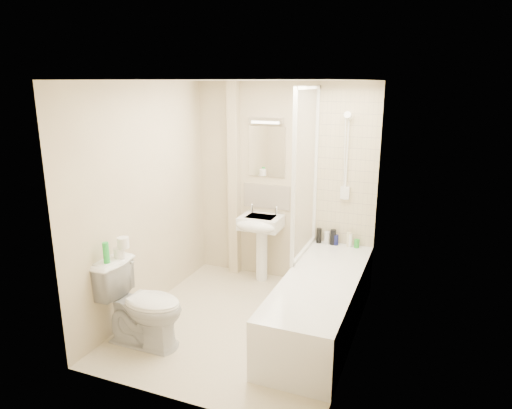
% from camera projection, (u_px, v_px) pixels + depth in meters
% --- Properties ---
extents(floor, '(2.50, 2.50, 0.00)m').
position_uv_depth(floor, '(243.00, 324.00, 4.65)').
color(floor, beige).
rests_on(floor, ground).
extents(wall_back, '(2.20, 0.02, 2.40)m').
position_uv_depth(wall_back, '(283.00, 184.00, 5.46)').
color(wall_back, beige).
rests_on(wall_back, ground).
extents(wall_left, '(0.02, 2.50, 2.40)m').
position_uv_depth(wall_left, '(145.00, 200.00, 4.73)').
color(wall_left, beige).
rests_on(wall_left, ground).
extents(wall_right, '(0.02, 2.50, 2.40)m').
position_uv_depth(wall_right, '(358.00, 223.00, 3.95)').
color(wall_right, beige).
rests_on(wall_right, ground).
extents(ceiling, '(2.20, 2.50, 0.02)m').
position_uv_depth(ceiling, '(241.00, 80.00, 4.03)').
color(ceiling, white).
rests_on(ceiling, wall_back).
extents(tile_back, '(0.70, 0.01, 1.75)m').
position_uv_depth(tile_back, '(347.00, 170.00, 5.12)').
color(tile_back, beige).
rests_on(tile_back, wall_back).
extents(tile_right, '(0.01, 2.10, 1.75)m').
position_uv_depth(tile_right, '(362.00, 193.00, 4.07)').
color(tile_right, beige).
rests_on(tile_right, wall_right).
extents(pipe_boxing, '(0.12, 0.12, 2.40)m').
position_uv_depth(pipe_boxing, '(234.00, 181.00, 5.63)').
color(pipe_boxing, beige).
rests_on(pipe_boxing, ground).
extents(splashback, '(0.60, 0.02, 0.30)m').
position_uv_depth(splashback, '(267.00, 196.00, 5.57)').
color(splashback, beige).
rests_on(splashback, wall_back).
extents(mirror, '(0.46, 0.01, 0.60)m').
position_uv_depth(mirror, '(267.00, 152.00, 5.42)').
color(mirror, white).
rests_on(mirror, wall_back).
extents(strip_light, '(0.42, 0.07, 0.07)m').
position_uv_depth(strip_light, '(266.00, 120.00, 5.31)').
color(strip_light, silver).
rests_on(strip_light, wall_back).
extents(bathtub, '(0.70, 2.10, 0.55)m').
position_uv_depth(bathtub, '(321.00, 302.00, 4.49)').
color(bathtub, white).
rests_on(bathtub, ground).
extents(shower_screen, '(0.04, 0.92, 1.80)m').
position_uv_depth(shower_screen, '(306.00, 173.00, 4.85)').
color(shower_screen, white).
rests_on(shower_screen, bathtub).
extents(shower_fixture, '(0.10, 0.16, 0.99)m').
position_uv_depth(shower_fixture, '(346.00, 160.00, 5.05)').
color(shower_fixture, white).
rests_on(shower_fixture, wall_back).
extents(pedestal_sink, '(0.49, 0.46, 0.95)m').
position_uv_depth(pedestal_sink, '(260.00, 230.00, 5.46)').
color(pedestal_sink, white).
rests_on(pedestal_sink, ground).
extents(bottle_black_a, '(0.06, 0.06, 0.18)m').
position_uv_depth(bottle_black_a, '(319.00, 236.00, 5.35)').
color(bottle_black_a, black).
rests_on(bottle_black_a, bathtub).
extents(bottle_white_a, '(0.06, 0.06, 0.15)m').
position_uv_depth(bottle_white_a, '(327.00, 238.00, 5.32)').
color(bottle_white_a, silver).
rests_on(bottle_white_a, bathtub).
extents(bottle_black_b, '(0.07, 0.07, 0.18)m').
position_uv_depth(bottle_black_b, '(333.00, 237.00, 5.29)').
color(bottle_black_b, black).
rests_on(bottle_black_b, bathtub).
extents(bottle_blue, '(0.06, 0.06, 0.12)m').
position_uv_depth(bottle_blue, '(336.00, 240.00, 5.29)').
color(bottle_blue, '#121753').
rests_on(bottle_blue, bathtub).
extents(bottle_cream, '(0.05, 0.05, 0.17)m').
position_uv_depth(bottle_cream, '(349.00, 240.00, 5.23)').
color(bottle_cream, beige).
rests_on(bottle_cream, bathtub).
extents(bottle_white_b, '(0.05, 0.05, 0.16)m').
position_uv_depth(bottle_white_b, '(350.00, 240.00, 5.23)').
color(bottle_white_b, white).
rests_on(bottle_white_b, bathtub).
extents(bottle_green, '(0.06, 0.06, 0.10)m').
position_uv_depth(bottle_green, '(357.00, 243.00, 5.21)').
color(bottle_green, green).
rests_on(bottle_green, bathtub).
extents(toilet, '(0.45, 0.79, 0.81)m').
position_uv_depth(toilet, '(143.00, 304.00, 4.21)').
color(toilet, white).
rests_on(toilet, ground).
extents(toilet_roll_lower, '(0.10, 0.10, 0.09)m').
position_uv_depth(toilet_roll_lower, '(119.00, 253.00, 4.24)').
color(toilet_roll_lower, white).
rests_on(toilet_roll_lower, toilet).
extents(toilet_roll_upper, '(0.11, 0.11, 0.10)m').
position_uv_depth(toilet_roll_upper, '(123.00, 243.00, 4.22)').
color(toilet_roll_upper, white).
rests_on(toilet_roll_upper, toilet_roll_lower).
extents(green_bottle, '(0.06, 0.06, 0.19)m').
position_uv_depth(green_bottle, '(106.00, 253.00, 4.09)').
color(green_bottle, green).
rests_on(green_bottle, toilet).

